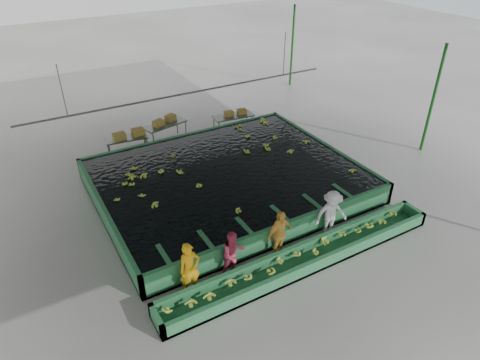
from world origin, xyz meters
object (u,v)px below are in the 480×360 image
packing_table_left (128,146)px  box_stack_right (235,115)px  sorting_trough (305,259)px  box_stack_mid (165,123)px  worker_d (331,214)px  worker_c (279,234)px  worker_b (233,254)px  worker_a (190,269)px  packing_table_mid (166,133)px  box_stack_left (129,137)px  flotation_tank (228,180)px  packing_table_right (233,124)px

packing_table_left → box_stack_right: box_stack_right is taller
sorting_trough → box_stack_mid: (-0.50, 10.55, 0.71)m
worker_d → box_stack_mid: 9.99m
worker_c → box_stack_right: bearing=58.8°
sorting_trough → box_stack_mid: size_ratio=7.65×
sorting_trough → worker_b: size_ratio=6.30×
sorting_trough → worker_a: (-3.57, 0.80, 0.62)m
packing_table_left → packing_table_mid: packing_table_mid is taller
worker_a → packing_table_mid: size_ratio=0.82×
packing_table_mid → box_stack_left: box_stack_left is taller
box_stack_left → box_stack_right: (5.42, -0.32, 0.07)m
flotation_tank → worker_a: worker_a is taller
box_stack_mid → worker_b: bearing=-99.5°
packing_table_right → packing_table_mid: bearing=168.0°
packing_table_left → box_stack_left: box_stack_left is taller
packing_table_right → box_stack_mid: bearing=166.7°
box_stack_mid → worker_c: bearing=-89.7°
flotation_tank → worker_d: size_ratio=5.63×
worker_a → box_stack_left: 9.36m
packing_table_right → box_stack_mid: size_ratio=1.57×
packing_table_left → box_stack_left: 0.45m
worker_c → packing_table_right: (3.32, 8.95, -0.40)m
flotation_tank → box_stack_mid: box_stack_mid is taller
packing_table_right → box_stack_left: (-5.29, 0.34, 0.39)m
worker_b → box_stack_left: 9.29m
sorting_trough → box_stack_left: 10.40m
packing_table_left → box_stack_mid: box_stack_mid is taller
worker_a → packing_table_right: 11.03m
sorting_trough → packing_table_left: packing_table_left is taller
worker_c → packing_table_mid: bearing=80.3°
packing_table_left → box_stack_mid: (2.05, 0.43, 0.53)m
box_stack_left → worker_c: bearing=-78.0°
worker_c → sorting_trough: bearing=-70.6°
worker_a → packing_table_right: worker_a is taller
worker_a → worker_b: worker_a is taller
sorting_trough → packing_table_left: size_ratio=5.29×
box_stack_left → packing_table_right: bearing=-3.7°
sorting_trough → worker_b: 2.34m
flotation_tank → packing_table_mid: packing_table_mid is taller
flotation_tank → packing_table_right: (2.87, 4.65, 0.02)m
sorting_trough → worker_b: worker_b is taller
flotation_tank → worker_a: size_ratio=5.78×
packing_table_right → box_stack_left: 5.32m
worker_c → packing_table_mid: size_ratio=0.82×
worker_a → box_stack_left: worker_a is taller
flotation_tank → worker_d: worker_d is taller
sorting_trough → packing_table_mid: packing_table_mid is taller
worker_a → worker_b: size_ratio=1.09×
sorting_trough → box_stack_left: size_ratio=6.90×
worker_c → worker_d: (2.13, 0.00, 0.02)m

